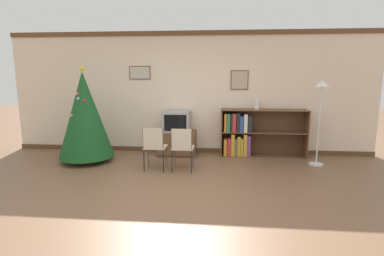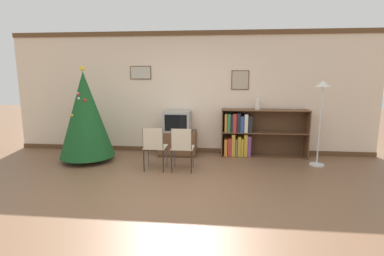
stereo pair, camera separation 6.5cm
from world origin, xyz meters
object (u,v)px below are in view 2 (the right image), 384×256
(television, at_px, (177,121))
(folding_chair_left, at_px, (154,146))
(vase, at_px, (258,104))
(tv_console, at_px, (178,143))
(standing_lamp, at_px, (322,101))
(christmas_tree, at_px, (85,115))
(folding_chair_right, at_px, (182,147))
(bookshelf, at_px, (248,134))

(television, distance_m, folding_chair_left, 1.20)
(vase, bearing_deg, tv_console, -176.87)
(tv_console, xyz_separation_m, standing_lamp, (2.85, -0.49, 1.01))
(christmas_tree, xyz_separation_m, folding_chair_right, (2.05, -0.50, -0.49))
(christmas_tree, distance_m, tv_console, 2.02)
(folding_chair_right, bearing_deg, standing_lamp, 14.03)
(tv_console, distance_m, bookshelf, 1.56)
(tv_console, height_order, standing_lamp, standing_lamp)
(bookshelf, bearing_deg, standing_lamp, -23.28)
(folding_chair_right, height_order, bookshelf, bookshelf)
(folding_chair_right, bearing_deg, vase, 39.93)
(folding_chair_left, bearing_deg, standing_lamp, 11.77)
(christmas_tree, xyz_separation_m, bookshelf, (3.34, 0.71, -0.47))
(folding_chair_right, relative_size, vase, 3.62)
(bookshelf, bearing_deg, folding_chair_right, -136.77)
(folding_chair_left, distance_m, folding_chair_right, 0.52)
(bookshelf, bearing_deg, folding_chair_left, -146.15)
(christmas_tree, bearing_deg, television, 19.40)
(tv_console, height_order, vase, vase)
(vase, relative_size, standing_lamp, 0.14)
(folding_chair_right, relative_size, bookshelf, 0.45)
(vase, bearing_deg, bookshelf, -174.42)
(television, height_order, vase, vase)
(tv_console, xyz_separation_m, folding_chair_left, (-0.26, -1.13, 0.20))
(vase, bearing_deg, folding_chair_right, -140.07)
(tv_console, bearing_deg, folding_chair_right, -77.15)
(christmas_tree, distance_m, folding_chair_left, 1.68)
(christmas_tree, height_order, folding_chair_right, christmas_tree)
(folding_chair_left, bearing_deg, vase, 31.75)
(standing_lamp, bearing_deg, tv_console, 170.35)
(standing_lamp, bearing_deg, christmas_tree, -178.18)
(folding_chair_left, xyz_separation_m, vase, (1.98, 1.23, 0.67))
(bookshelf, height_order, vase, vase)
(tv_console, distance_m, folding_chair_left, 1.18)
(christmas_tree, height_order, standing_lamp, christmas_tree)
(tv_console, bearing_deg, vase, 3.13)
(folding_chair_right, xyz_separation_m, vase, (1.47, 1.23, 0.67))
(tv_console, bearing_deg, folding_chair_left, -102.85)
(christmas_tree, bearing_deg, folding_chair_left, -18.10)
(tv_console, xyz_separation_m, television, (0.00, -0.00, 0.49))
(television, bearing_deg, standing_lamp, -9.60)
(television, relative_size, bookshelf, 0.31)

